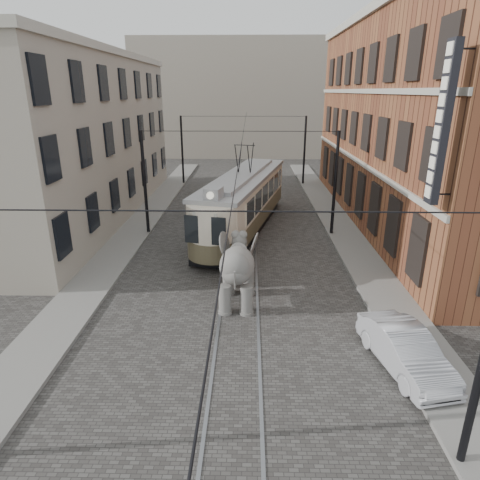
{
  "coord_description": "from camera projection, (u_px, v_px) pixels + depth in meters",
  "views": [
    {
      "loc": [
        0.35,
        -17.36,
        8.03
      ],
      "look_at": [
        -0.01,
        -0.81,
        2.1
      ],
      "focal_mm": 31.29,
      "sensor_mm": 36.0,
      "label": 1
    }
  ],
  "objects": [
    {
      "name": "distant_block",
      "position": [
        247.0,
        99.0,
        54.34
      ],
      "size": [
        28.0,
        10.0,
        14.0
      ],
      "primitive_type": "cube",
      "color": "gray",
      "rests_on": "ground"
    },
    {
      "name": "tram",
      "position": [
        244.0,
        188.0,
        24.77
      ],
      "size": [
        5.62,
        13.2,
        5.13
      ],
      "primitive_type": null,
      "rotation": [
        0.0,
        0.0,
        -0.24
      ],
      "color": "beige",
      "rests_on": "ground"
    },
    {
      "name": "stucco_building",
      "position": [
        74.0,
        140.0,
        27.01
      ],
      "size": [
        7.0,
        24.0,
        10.0
      ],
      "primitive_type": "cube",
      "color": "gray",
      "rests_on": "ground"
    },
    {
      "name": "ground",
      "position": [
        241.0,
        277.0,
        19.06
      ],
      "size": [
        120.0,
        120.0,
        0.0
      ],
      "primitive_type": "plane",
      "color": "#474542"
    },
    {
      "name": "catenary",
      "position": [
        239.0,
        189.0,
        22.75
      ],
      "size": [
        11.0,
        30.2,
        6.0
      ],
      "primitive_type": null,
      "color": "black",
      "rests_on": "ground"
    },
    {
      "name": "parked_car",
      "position": [
        405.0,
        350.0,
        12.63
      ],
      "size": [
        2.14,
        4.1,
        1.29
      ],
      "primitive_type": "imported",
      "rotation": [
        0.0,
        0.0,
        0.21
      ],
      "color": "#A9A8AD",
      "rests_on": "ground"
    },
    {
      "name": "sidewalk_right",
      "position": [
        373.0,
        277.0,
        18.91
      ],
      "size": [
        2.0,
        60.0,
        0.15
      ],
      "primitive_type": "cube",
      "color": "slate",
      "rests_on": "ground"
    },
    {
      "name": "tram_rails",
      "position": [
        241.0,
        277.0,
        19.05
      ],
      "size": [
        1.54,
        80.0,
        0.02
      ],
      "primitive_type": null,
      "color": "slate",
      "rests_on": "ground"
    },
    {
      "name": "brick_building",
      "position": [
        425.0,
        126.0,
        25.27
      ],
      "size": [
        8.0,
        26.0,
        12.0
      ],
      "primitive_type": "cube",
      "color": "brown",
      "rests_on": "ground"
    },
    {
      "name": "sidewalk_left",
      "position": [
        99.0,
        275.0,
        19.17
      ],
      "size": [
        2.0,
        60.0,
        0.15
      ],
      "primitive_type": "cube",
      "color": "slate",
      "rests_on": "ground"
    },
    {
      "name": "elephant",
      "position": [
        237.0,
        274.0,
        16.32
      ],
      "size": [
        2.43,
        4.25,
        2.56
      ],
      "primitive_type": null,
      "rotation": [
        0.0,
        0.0,
        -0.03
      ],
      "color": "#615E5A",
      "rests_on": "ground"
    }
  ]
}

